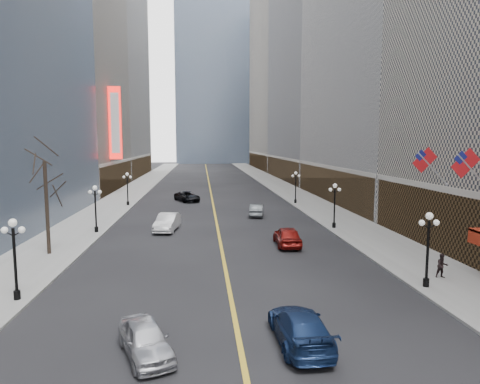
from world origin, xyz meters
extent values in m
cube|color=gray|center=(14.00, 70.00, 0.07)|extent=(6.00, 230.00, 0.15)
cube|color=gray|center=(-14.00, 70.00, 0.07)|extent=(6.00, 230.00, 0.15)
cube|color=gold|center=(0.00, 80.00, 0.01)|extent=(0.25, 200.00, 0.02)
cube|color=#4B3A32|center=(18.40, 68.00, 2.60)|extent=(2.80, 35.00, 5.00)
cube|color=gray|center=(30.00, 106.00, 24.00)|extent=(26.00, 40.00, 48.00)
cube|color=#4B3A32|center=(18.40, 106.00, 2.60)|extent=(2.80, 39.00, 5.00)
cube|color=#AFA591|center=(30.00, 149.00, 31.00)|extent=(26.00, 46.00, 62.00)
cube|color=#4B3A32|center=(18.40, 149.00, 2.60)|extent=(2.80, 45.00, 5.00)
cube|color=#AFA591|center=(-30.00, 87.00, 25.00)|extent=(26.00, 30.00, 50.00)
cube|color=#4B3A32|center=(-18.40, 87.00, 2.60)|extent=(2.80, 29.00, 5.00)
cube|color=#BBBAB2|center=(-30.00, 121.00, 36.00)|extent=(26.00, 38.00, 72.00)
cube|color=#4B3A32|center=(-18.40, 121.00, 2.60)|extent=(2.80, 37.00, 5.00)
cylinder|color=black|center=(11.80, 30.00, 0.40)|extent=(0.36, 0.36, 0.50)
cylinder|color=black|center=(11.80, 30.00, 2.15)|extent=(0.16, 0.16, 4.00)
sphere|color=white|center=(11.80, 30.00, 4.45)|extent=(0.44, 0.44, 0.44)
sphere|color=white|center=(11.35, 30.00, 4.05)|extent=(0.36, 0.36, 0.36)
sphere|color=white|center=(12.25, 30.00, 4.05)|extent=(0.36, 0.36, 0.36)
cylinder|color=black|center=(11.80, 48.00, 0.40)|extent=(0.36, 0.36, 0.50)
cylinder|color=black|center=(11.80, 48.00, 2.15)|extent=(0.16, 0.16, 4.00)
sphere|color=white|center=(11.80, 48.00, 4.45)|extent=(0.44, 0.44, 0.44)
sphere|color=white|center=(11.35, 48.00, 4.05)|extent=(0.36, 0.36, 0.36)
sphere|color=white|center=(12.25, 48.00, 4.05)|extent=(0.36, 0.36, 0.36)
cylinder|color=black|center=(11.80, 66.00, 0.40)|extent=(0.36, 0.36, 0.50)
cylinder|color=black|center=(11.80, 66.00, 2.15)|extent=(0.16, 0.16, 4.00)
sphere|color=white|center=(11.80, 66.00, 4.45)|extent=(0.44, 0.44, 0.44)
sphere|color=white|center=(11.35, 66.00, 4.05)|extent=(0.36, 0.36, 0.36)
sphere|color=white|center=(12.25, 66.00, 4.05)|extent=(0.36, 0.36, 0.36)
cylinder|color=black|center=(-11.80, 30.00, 0.40)|extent=(0.36, 0.36, 0.50)
cylinder|color=black|center=(-11.80, 30.00, 2.15)|extent=(0.16, 0.16, 4.00)
sphere|color=white|center=(-11.80, 30.00, 4.45)|extent=(0.44, 0.44, 0.44)
sphere|color=white|center=(-12.25, 30.00, 4.05)|extent=(0.36, 0.36, 0.36)
sphere|color=white|center=(-11.35, 30.00, 4.05)|extent=(0.36, 0.36, 0.36)
cylinder|color=black|center=(-11.80, 48.00, 0.40)|extent=(0.36, 0.36, 0.50)
cylinder|color=black|center=(-11.80, 48.00, 2.15)|extent=(0.16, 0.16, 4.00)
sphere|color=white|center=(-11.80, 48.00, 4.45)|extent=(0.44, 0.44, 0.44)
sphere|color=white|center=(-12.25, 48.00, 4.05)|extent=(0.36, 0.36, 0.36)
sphere|color=white|center=(-11.35, 48.00, 4.05)|extent=(0.36, 0.36, 0.36)
cylinder|color=black|center=(-11.80, 66.00, 0.40)|extent=(0.36, 0.36, 0.50)
cylinder|color=black|center=(-11.80, 66.00, 2.15)|extent=(0.16, 0.16, 4.00)
sphere|color=white|center=(-11.80, 66.00, 4.45)|extent=(0.44, 0.44, 0.44)
sphere|color=white|center=(-12.25, 66.00, 4.05)|extent=(0.36, 0.36, 0.36)
sphere|color=white|center=(-11.35, 66.00, 4.05)|extent=(0.36, 0.36, 0.36)
cylinder|color=#B2B2B7|center=(15.80, 32.00, 6.80)|extent=(2.49, 0.12, 2.49)
cube|color=red|center=(15.15, 32.00, 7.45)|extent=(1.94, 0.04, 1.94)
cube|color=navy|center=(14.80, 32.00, 7.80)|extent=(0.88, 0.06, 0.88)
cylinder|color=#B2B2B7|center=(15.80, 37.00, 6.80)|extent=(2.49, 0.12, 2.49)
cube|color=red|center=(15.15, 37.00, 7.45)|extent=(1.94, 0.04, 1.94)
cube|color=navy|center=(14.80, 37.00, 7.80)|extent=(0.88, 0.06, 0.88)
cube|color=red|center=(-15.90, 80.00, 12.00)|extent=(2.00, 0.50, 12.00)
cube|color=white|center=(-15.85, 80.00, 12.00)|extent=(1.40, 0.55, 10.00)
cylinder|color=#2D231C|center=(-13.50, 40.00, 3.75)|extent=(0.28, 0.28, 7.20)
imported|color=#B5B6BD|center=(-3.95, 23.28, 0.72)|extent=(3.08, 4.53, 1.43)
imported|color=#BABABC|center=(-5.04, 48.68, 0.85)|extent=(2.53, 5.39, 1.71)
imported|color=black|center=(-3.77, 70.08, 0.75)|extent=(4.46, 5.94, 1.50)
imported|color=navy|center=(2.64, 23.75, 0.76)|extent=(2.27, 5.32, 1.53)
imported|color=maroon|center=(5.64, 41.44, 0.84)|extent=(2.15, 4.98, 1.67)
imported|color=#54595C|center=(4.92, 56.34, 0.72)|extent=(2.23, 4.57, 1.44)
imported|color=black|center=(13.67, 31.51, 0.93)|extent=(0.79, 0.47, 1.57)
camera|label=1|loc=(-1.58, 6.23, 8.76)|focal=32.00mm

